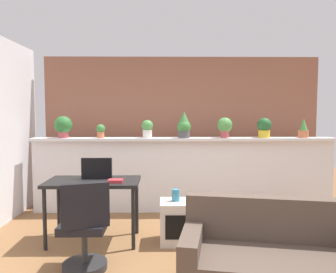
% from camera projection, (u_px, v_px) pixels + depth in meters
% --- Properties ---
extents(ground_plane, '(12.00, 12.00, 0.00)m').
position_uv_depth(ground_plane, '(196.00, 272.00, 3.23)').
color(ground_plane, brown).
extents(divider_wall, '(4.66, 0.16, 1.13)m').
position_uv_depth(divider_wall, '(184.00, 176.00, 5.18)').
color(divider_wall, silver).
rests_on(divider_wall, ground).
extents(plant_shelf, '(4.66, 0.29, 0.04)m').
position_uv_depth(plant_shelf, '(184.00, 139.00, 5.10)').
color(plant_shelf, silver).
rests_on(plant_shelf, divider_wall).
extents(brick_wall_behind, '(4.66, 0.10, 2.50)m').
position_uv_depth(brick_wall_behind, '(182.00, 130.00, 5.73)').
color(brick_wall_behind, '#935B47').
rests_on(brick_wall_behind, ground).
extents(potted_plant_0, '(0.27, 0.27, 0.34)m').
position_uv_depth(potted_plant_0, '(63.00, 126.00, 5.08)').
color(potted_plant_0, '#B7474C').
rests_on(potted_plant_0, plant_shelf).
extents(potted_plant_1, '(0.13, 0.13, 0.21)m').
position_uv_depth(potted_plant_1, '(101.00, 131.00, 5.07)').
color(potted_plant_1, '#C66B42').
rests_on(potted_plant_1, plant_shelf).
extents(potted_plant_2, '(0.17, 0.17, 0.27)m').
position_uv_depth(potted_plant_2, '(147.00, 128.00, 5.10)').
color(potted_plant_2, silver).
rests_on(potted_plant_2, plant_shelf).
extents(potted_plant_3, '(0.21, 0.21, 0.41)m').
position_uv_depth(potted_plant_3, '(184.00, 125.00, 5.05)').
color(potted_plant_3, '#4C4C51').
rests_on(potted_plant_3, plant_shelf).
extents(potted_plant_4, '(0.23, 0.23, 0.31)m').
position_uv_depth(potted_plant_4, '(225.00, 126.00, 5.08)').
color(potted_plant_4, '#B7474C').
rests_on(potted_plant_4, plant_shelf).
extents(potted_plant_5, '(0.22, 0.22, 0.31)m').
position_uv_depth(potted_plant_5, '(264.00, 127.00, 5.13)').
color(potted_plant_5, gold).
rests_on(potted_plant_5, plant_shelf).
extents(potted_plant_6, '(0.16, 0.16, 0.30)m').
position_uv_depth(potted_plant_6, '(303.00, 129.00, 5.12)').
color(potted_plant_6, '#C66B42').
rests_on(potted_plant_6, plant_shelf).
extents(desk, '(1.10, 0.60, 0.75)m').
position_uv_depth(desk, '(93.00, 187.00, 3.96)').
color(desk, black).
rests_on(desk, ground).
extents(tv_monitor, '(0.37, 0.04, 0.26)m').
position_uv_depth(tv_monitor, '(97.00, 168.00, 4.02)').
color(tv_monitor, black).
rests_on(tv_monitor, desk).
extents(office_chair, '(0.50, 0.50, 0.91)m').
position_uv_depth(office_chair, '(85.00, 233.00, 3.21)').
color(office_chair, '#262628').
rests_on(office_chair, ground).
extents(side_cube_shelf, '(0.40, 0.41, 0.50)m').
position_uv_depth(side_cube_shelf, '(177.00, 222.00, 3.96)').
color(side_cube_shelf, silver).
rests_on(side_cube_shelf, ground).
extents(vase_on_shelf, '(0.10, 0.10, 0.14)m').
position_uv_depth(vase_on_shelf, '(176.00, 195.00, 3.95)').
color(vase_on_shelf, teal).
rests_on(vase_on_shelf, side_cube_shelf).
extents(book_on_desk, '(0.17, 0.13, 0.04)m').
position_uv_depth(book_on_desk, '(116.00, 181.00, 3.82)').
color(book_on_desk, '#B22D33').
rests_on(book_on_desk, desk).
extents(couch, '(1.67, 1.04, 0.80)m').
position_uv_depth(couch, '(275.00, 265.00, 2.77)').
color(couch, brown).
rests_on(couch, ground).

